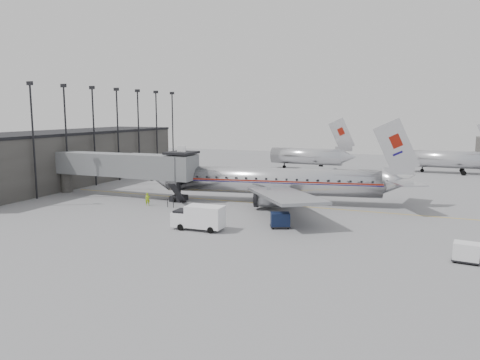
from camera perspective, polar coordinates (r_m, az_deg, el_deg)
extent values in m
plane|color=slate|center=(53.70, -0.64, -3.94)|extent=(160.00, 160.00, 0.00)
cube|color=#393734|center=(79.97, -20.87, 2.49)|extent=(12.00, 46.00, 8.00)
cube|color=gold|center=(58.23, 4.35, -2.99)|extent=(60.00, 0.15, 0.01)
cube|color=slate|center=(67.31, -17.02, 1.91)|extent=(12.00, 2.80, 3.00)
cube|color=slate|center=(62.09, -10.53, 1.62)|extent=(8.00, 3.00, 3.10)
cube|color=slate|center=(60.41, -7.11, 1.51)|extent=(3.20, 3.60, 3.20)
cube|color=black|center=(60.21, -7.14, 3.31)|extent=(3.40, 3.80, 0.30)
cube|color=white|center=(60.17, -7.15, 3.78)|extent=(1.20, 0.15, 0.80)
cylinder|color=black|center=(60.62, -7.49, -1.24)|extent=(0.56, 0.56, 2.80)
cube|color=black|center=(60.80, -7.47, -2.22)|extent=(1.60, 2.20, 0.70)
cylinder|color=black|center=(59.96, -7.94, -2.43)|extent=(0.30, 0.60, 0.60)
cylinder|color=black|center=(61.67, -7.02, -2.11)|extent=(0.30, 0.60, 0.60)
cylinder|color=#393734|center=(71.23, -20.38, -0.26)|extent=(1.60, 1.60, 2.80)
cube|color=black|center=(58.10, -7.65, -1.57)|extent=(0.90, 3.20, 2.90)
cylinder|color=black|center=(66.60, -23.87, 4.26)|extent=(0.24, 0.24, 15.00)
cube|color=black|center=(66.57, -24.26, 10.71)|extent=(0.90, 0.25, 0.50)
cylinder|color=black|center=(70.92, -20.41, 4.66)|extent=(0.24, 0.24, 15.00)
cube|color=black|center=(70.89, -20.73, 10.72)|extent=(0.90, 0.25, 0.50)
cylinder|color=black|center=(75.47, -17.35, 5.00)|extent=(0.24, 0.24, 15.00)
cube|color=black|center=(75.44, -17.61, 10.69)|extent=(0.90, 0.25, 0.50)
cylinder|color=black|center=(80.21, -14.65, 5.29)|extent=(0.24, 0.24, 15.00)
cube|color=black|center=(80.18, -14.85, 10.65)|extent=(0.90, 0.25, 0.50)
cylinder|color=black|center=(85.10, -12.25, 5.54)|extent=(0.24, 0.24, 15.00)
cube|color=black|center=(85.08, -12.41, 10.59)|extent=(0.90, 0.25, 0.50)
cylinder|color=black|center=(90.14, -10.11, 5.75)|extent=(0.24, 0.24, 15.00)
cube|color=black|center=(90.12, -10.23, 10.51)|extent=(0.90, 0.25, 0.50)
cylinder|color=black|center=(95.28, -8.20, 5.93)|extent=(0.24, 0.24, 15.00)
cube|color=black|center=(95.26, -8.29, 10.44)|extent=(0.90, 0.25, 0.50)
cylinder|color=silver|center=(93.55, 8.08, 2.88)|extent=(14.00, 3.20, 3.20)
cube|color=silver|center=(91.86, 12.28, 5.42)|extent=(5.17, 0.26, 6.52)
cylinder|color=black|center=(94.93, 5.42, 1.73)|extent=(0.24, 0.24, 1.00)
cylinder|color=silver|center=(94.98, 24.11, 2.31)|extent=(14.00, 3.20, 3.20)
cylinder|color=black|center=(95.12, 21.32, 1.20)|extent=(0.24, 0.24, 1.00)
cylinder|color=silver|center=(59.26, 3.80, -0.12)|extent=(27.34, 7.74, 3.35)
cone|color=silver|center=(63.21, -9.71, 0.31)|extent=(3.23, 3.75, 3.35)
cone|color=silver|center=(58.92, 18.59, -0.24)|extent=(4.09, 3.73, 3.18)
cube|color=maroon|center=(59.23, 3.80, 0.10)|extent=(27.35, 7.79, 0.16)
cube|color=#10094F|center=(59.26, 3.80, -0.10)|extent=(27.35, 7.79, 0.09)
cube|color=silver|center=(58.44, 18.51, 3.81)|extent=(5.53, 1.18, 6.96)
cube|color=gray|center=(66.99, 7.14, 0.59)|extent=(8.47, 15.27, 1.07)
cube|color=gray|center=(50.98, 5.44, -1.85)|extent=(12.13, 14.83, 1.07)
cylinder|color=gray|center=(64.02, 4.82, -0.76)|extent=(3.35, 2.38, 1.90)
cylinder|color=gray|center=(54.84, 3.51, -2.30)|extent=(3.35, 2.38, 1.90)
cylinder|color=black|center=(62.73, -7.75, -1.67)|extent=(0.18, 0.18, 1.18)
cylinder|color=black|center=(61.67, 5.77, -1.77)|extent=(0.24, 0.24, 1.27)
cylinder|color=black|center=(61.71, 5.77, -1.98)|extent=(0.94, 0.46, 0.91)
cylinder|color=black|center=(57.07, 5.22, -2.59)|extent=(0.24, 0.24, 1.27)
cylinder|color=black|center=(57.11, 5.22, -2.81)|extent=(0.94, 0.46, 0.91)
cube|color=white|center=(45.55, -4.30, -4.48)|extent=(3.64, 2.08, 2.10)
cube|color=white|center=(46.72, -7.08, -4.69)|extent=(1.64, 1.94, 1.40)
cube|color=black|center=(46.59, -7.10, -3.97)|extent=(1.24, 1.73, 0.60)
cylinder|color=black|center=(45.96, -7.26, -5.72)|extent=(0.65, 0.26, 0.64)
cylinder|color=black|center=(47.51, -6.25, -5.24)|extent=(0.65, 0.26, 0.64)
cylinder|color=black|center=(44.60, -3.59, -6.11)|extent=(0.65, 0.26, 0.64)
cylinder|color=black|center=(46.20, -2.68, -5.59)|extent=(0.65, 0.26, 0.64)
cube|color=#0D1734|center=(46.60, 4.92, -4.79)|extent=(2.23, 1.98, 1.29)
cube|color=black|center=(46.76, 4.91, -5.61)|extent=(2.35, 2.10, 0.11)
cylinder|color=black|center=(46.17, 4.06, -5.84)|extent=(0.30, 0.21, 0.28)
cylinder|color=black|center=(46.32, 5.89, -5.82)|extent=(0.30, 0.21, 0.28)
cylinder|color=black|center=(47.24, 3.95, -5.51)|extent=(0.30, 0.21, 0.28)
cylinder|color=black|center=(47.39, 5.73, -5.49)|extent=(0.30, 0.21, 0.28)
cube|color=silver|center=(40.05, 25.89, -7.81)|extent=(2.02, 1.61, 1.30)
cube|color=black|center=(40.24, 25.83, -8.77)|extent=(2.12, 1.71, 0.11)
cylinder|color=black|center=(39.75, 24.69, -8.97)|extent=(0.29, 0.14, 0.28)
cylinder|color=black|center=(39.70, 26.86, -9.14)|extent=(0.29, 0.14, 0.28)
cylinder|color=black|center=(40.82, 24.81, -8.53)|extent=(0.29, 0.14, 0.28)
cylinder|color=black|center=(40.77, 26.92, -8.69)|extent=(0.29, 0.14, 0.28)
imported|color=#95C016|center=(58.42, -11.20, -2.31)|extent=(0.68, 0.62, 1.56)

